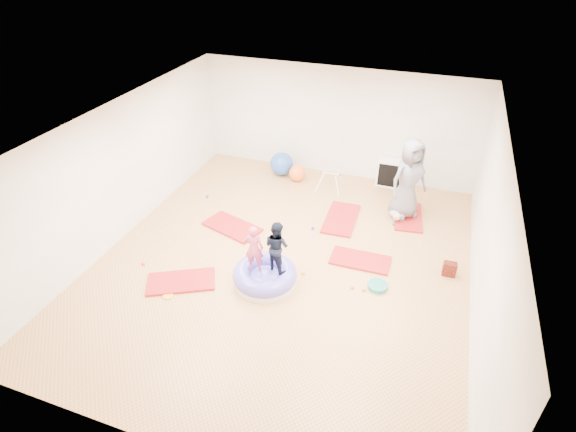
% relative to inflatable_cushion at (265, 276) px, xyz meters
% --- Properties ---
extents(room, '(7.01, 8.01, 2.81)m').
position_rel_inflatable_cushion_xyz_m(room, '(0.11, 0.66, 1.25)').
color(room, tan).
rests_on(room, ground).
extents(gym_mat_front_left, '(1.38, 1.12, 0.05)m').
position_rel_inflatable_cushion_xyz_m(gym_mat_front_left, '(-1.47, -0.54, -0.12)').
color(gym_mat_front_left, red).
rests_on(gym_mat_front_left, ground).
extents(gym_mat_mid_left, '(1.39, 0.97, 0.05)m').
position_rel_inflatable_cushion_xyz_m(gym_mat_mid_left, '(-1.34, 1.40, -0.12)').
color(gym_mat_mid_left, red).
rests_on(gym_mat_mid_left, ground).
extents(gym_mat_center_back, '(0.71, 1.35, 0.06)m').
position_rel_inflatable_cushion_xyz_m(gym_mat_center_back, '(0.84, 2.51, -0.12)').
color(gym_mat_center_back, red).
rests_on(gym_mat_center_back, ground).
extents(gym_mat_right, '(1.17, 0.59, 0.05)m').
position_rel_inflatable_cushion_xyz_m(gym_mat_right, '(1.55, 1.19, -0.12)').
color(gym_mat_right, red).
rests_on(gym_mat_right, ground).
extents(gym_mat_rear_right, '(0.75, 1.27, 0.05)m').
position_rel_inflatable_cushion_xyz_m(gym_mat_rear_right, '(2.26, 3.10, -0.12)').
color(gym_mat_rear_right, red).
rests_on(gym_mat_rear_right, ground).
extents(inflatable_cushion, '(1.19, 1.19, 0.37)m').
position_rel_inflatable_cushion_xyz_m(inflatable_cushion, '(0.00, 0.00, 0.00)').
color(inflatable_cushion, white).
rests_on(inflatable_cushion, ground).
extents(child_pink, '(0.38, 0.29, 0.94)m').
position_rel_inflatable_cushion_xyz_m(child_pink, '(-0.18, -0.03, 0.67)').
color(child_pink, '#CE4768').
rests_on(child_pink, inflatable_cushion).
extents(child_navy, '(0.60, 0.54, 1.01)m').
position_rel_inflatable_cushion_xyz_m(child_navy, '(0.20, 0.12, 0.70)').
color(child_navy, black).
rests_on(child_navy, inflatable_cushion).
extents(adult_caregiver, '(1.04, 1.03, 1.82)m').
position_rel_inflatable_cushion_xyz_m(adult_caregiver, '(2.13, 3.11, 0.82)').
color(adult_caregiver, slate).
rests_on(adult_caregiver, gym_mat_rear_right).
extents(infant, '(0.37, 0.38, 0.22)m').
position_rel_inflatable_cushion_xyz_m(infant, '(2.03, 2.90, 0.02)').
color(infant, '#A5B8CC').
rests_on(infant, gym_mat_rear_right).
extents(ball_pit_balls, '(4.53, 3.09, 0.07)m').
position_rel_inflatable_cushion_xyz_m(ball_pit_balls, '(0.14, 0.96, -0.11)').
color(ball_pit_balls, '#EE3451').
rests_on(ball_pit_balls, ground).
extents(exercise_ball_blue, '(0.61, 0.61, 0.61)m').
position_rel_inflatable_cushion_xyz_m(exercise_ball_blue, '(-1.16, 4.10, 0.16)').
color(exercise_ball_blue, '#2551A9').
rests_on(exercise_ball_blue, ground).
extents(exercise_ball_orange, '(0.43, 0.43, 0.43)m').
position_rel_inflatable_cushion_xyz_m(exercise_ball_orange, '(-0.67, 3.91, 0.07)').
color(exercise_ball_orange, orange).
rests_on(exercise_ball_orange, ground).
extents(infant_play_gym, '(0.64, 0.60, 0.49)m').
position_rel_inflatable_cushion_xyz_m(infant_play_gym, '(0.26, 3.70, 0.18)').
color(infant_play_gym, white).
rests_on(infant_play_gym, ground).
extents(cube_shelf, '(0.69, 0.34, 0.69)m').
position_rel_inflatable_cushion_xyz_m(cube_shelf, '(1.63, 4.45, 0.20)').
color(cube_shelf, white).
rests_on(cube_shelf, ground).
extents(balance_disc, '(0.37, 0.37, 0.08)m').
position_rel_inflatable_cushion_xyz_m(balance_disc, '(2.01, 0.54, -0.11)').
color(balance_disc, '#228171').
rests_on(balance_disc, ground).
extents(backpack, '(0.25, 0.16, 0.28)m').
position_rel_inflatable_cushion_xyz_m(backpack, '(3.21, 1.34, -0.00)').
color(backpack, maroon).
rests_on(backpack, ground).
extents(yellow_toy, '(0.18, 0.18, 0.03)m').
position_rel_inflatable_cushion_xyz_m(yellow_toy, '(-1.49, -0.94, -0.13)').
color(yellow_toy, yellow).
rests_on(yellow_toy, ground).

